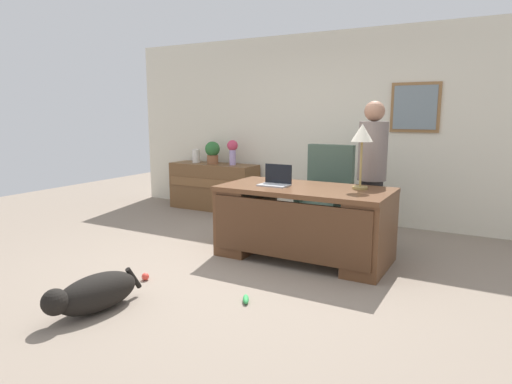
% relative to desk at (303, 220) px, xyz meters
% --- Properties ---
extents(ground_plane, '(12.00, 12.00, 0.00)m').
position_rel_desk_xyz_m(ground_plane, '(-0.40, -0.63, -0.42)').
color(ground_plane, gray).
extents(back_wall, '(7.00, 0.16, 2.70)m').
position_rel_desk_xyz_m(back_wall, '(-0.39, 1.97, 0.93)').
color(back_wall, beige).
rests_on(back_wall, ground_plane).
extents(desk, '(1.80, 0.91, 0.78)m').
position_rel_desk_xyz_m(desk, '(0.00, 0.00, 0.00)').
color(desk, brown).
rests_on(desk, ground_plane).
extents(credenza, '(1.47, 0.50, 0.75)m').
position_rel_desk_xyz_m(credenza, '(-2.27, 1.61, -0.05)').
color(credenza, brown).
rests_on(credenza, ground_plane).
extents(armchair, '(0.60, 0.59, 1.16)m').
position_rel_desk_xyz_m(armchair, '(-0.12, 1.01, 0.08)').
color(armchair, '#475B4C').
rests_on(armchair, ground_plane).
extents(person_standing, '(0.32, 0.32, 1.69)m').
position_rel_desk_xyz_m(person_standing, '(0.54, 0.68, 0.45)').
color(person_standing, '#262323').
rests_on(person_standing, ground_plane).
extents(dog_lying, '(0.41, 0.85, 0.30)m').
position_rel_desk_xyz_m(dog_lying, '(-0.92, -2.03, -0.27)').
color(dog_lying, black).
rests_on(dog_lying, ground_plane).
extents(laptop, '(0.32, 0.22, 0.23)m').
position_rel_desk_xyz_m(laptop, '(-0.33, -0.01, 0.41)').
color(laptop, '#B2B5BA').
rests_on(laptop, desk).
extents(desk_lamp, '(0.22, 0.22, 0.67)m').
position_rel_desk_xyz_m(desk_lamp, '(0.54, 0.21, 0.89)').
color(desk_lamp, '#9E8447').
rests_on(desk_lamp, desk).
extents(vase_with_flowers, '(0.17, 0.17, 0.39)m').
position_rel_desk_xyz_m(vase_with_flowers, '(-1.91, 1.62, 0.57)').
color(vase_with_flowers, '#AA94C9').
rests_on(vase_with_flowers, credenza).
extents(vase_empty, '(0.13, 0.13, 0.22)m').
position_rel_desk_xyz_m(vase_empty, '(-2.62, 1.62, 0.44)').
color(vase_empty, silver).
rests_on(vase_empty, credenza).
extents(potted_plant, '(0.24, 0.24, 0.36)m').
position_rel_desk_xyz_m(potted_plant, '(-2.29, 1.62, 0.52)').
color(potted_plant, brown).
rests_on(potted_plant, credenza).
extents(dog_toy_ball, '(0.07, 0.07, 0.07)m').
position_rel_desk_xyz_m(dog_toy_ball, '(-1.04, -1.32, -0.39)').
color(dog_toy_ball, '#E53F33').
rests_on(dog_toy_ball, ground_plane).
extents(dog_toy_bone, '(0.13, 0.17, 0.05)m').
position_rel_desk_xyz_m(dog_toy_bone, '(0.04, -1.28, -0.40)').
color(dog_toy_bone, green).
rests_on(dog_toy_bone, ground_plane).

